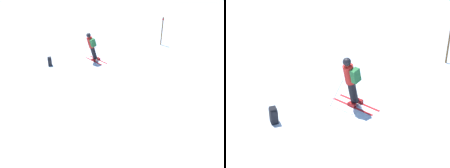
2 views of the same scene
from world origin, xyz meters
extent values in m
plane|color=white|center=(0.00, 0.00, 0.00)|extent=(300.00, 300.00, 0.00)
cube|color=red|center=(-1.50, -0.04, 0.01)|extent=(0.48, 1.70, 0.01)
cube|color=red|center=(-1.15, 0.04, 0.01)|extent=(0.48, 1.70, 0.01)
cube|color=#B21919|center=(-1.50, -0.04, 0.07)|extent=(0.20, 0.30, 0.12)
cube|color=#B21919|center=(-1.15, 0.04, 0.07)|extent=(0.20, 0.30, 0.12)
cylinder|color=black|center=(-1.18, 0.03, 0.52)|extent=(0.51, 0.36, 0.85)
cylinder|color=red|center=(-1.00, 0.08, 1.21)|extent=(0.56, 0.44, 0.70)
sphere|color=tan|center=(-0.89, 0.10, 1.62)|extent=(0.33, 0.29, 0.28)
sphere|color=black|center=(-0.88, 0.10, 1.65)|extent=(0.37, 0.33, 0.32)
cube|color=#236633|center=(-1.05, 0.33, 1.24)|extent=(0.42, 0.26, 0.50)
cylinder|color=#B7B7BC|center=(-1.51, -0.35, 0.62)|extent=(0.64, 0.69, 1.25)
cylinder|color=#B7B7BC|center=(-0.69, -0.16, 0.56)|extent=(0.23, 0.50, 1.13)
cube|color=black|center=(1.39, -0.45, 0.22)|extent=(0.27, 0.34, 0.44)
cube|color=black|center=(1.39, -0.45, 0.47)|extent=(0.24, 0.30, 0.06)
cylinder|color=brown|center=(-7.02, -0.92, 1.01)|extent=(0.08, 0.08, 2.03)
camera|label=1|loc=(3.48, 11.81, 4.82)|focal=35.00mm
camera|label=2|loc=(4.21, 7.33, 5.00)|focal=50.00mm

